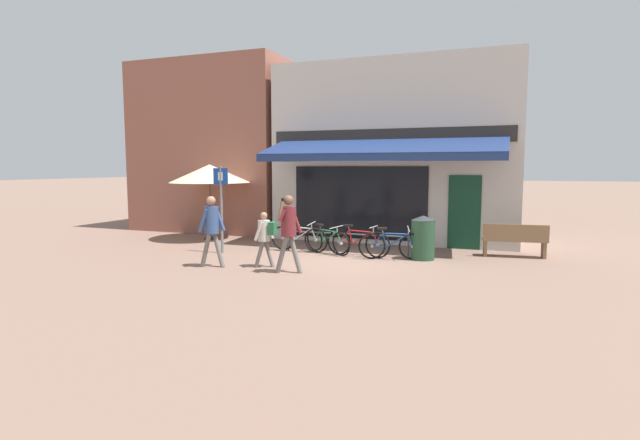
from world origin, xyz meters
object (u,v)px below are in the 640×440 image
(litter_bin, at_px, (423,237))
(pedestrian_adult, at_px, (288,225))
(bicycle_green, at_px, (327,241))
(bicycle_red, at_px, (358,242))
(bicycle_silver, at_px, (299,238))
(parking_sign, at_px, (221,200))
(pedestrian_child, at_px, (265,233))
(pedestrian_second_adult, at_px, (212,224))
(bicycle_blue, at_px, (392,245))
(cafe_parasol, at_px, (210,174))
(park_bench, at_px, (515,240))

(litter_bin, bearing_deg, pedestrian_adult, -132.65)
(bicycle_green, distance_m, bicycle_red, 0.91)
(bicycle_silver, relative_size, parking_sign, 0.73)
(pedestrian_adult, height_order, pedestrian_child, pedestrian_adult)
(bicycle_red, height_order, pedestrian_adult, pedestrian_adult)
(bicycle_silver, distance_m, parking_sign, 2.35)
(pedestrian_second_adult, bearing_deg, bicycle_green, -118.95)
(bicycle_blue, xyz_separation_m, pedestrian_adult, (-1.77, -2.39, 0.70))
(pedestrian_adult, xyz_separation_m, parking_sign, (-2.77, 1.70, 0.38))
(bicycle_blue, height_order, cafe_parasol, cafe_parasol)
(pedestrian_child, bearing_deg, parking_sign, -39.48)
(parking_sign, bearing_deg, bicycle_red, 12.69)
(bicycle_green, relative_size, bicycle_blue, 0.94)
(bicycle_red, relative_size, litter_bin, 1.59)
(pedestrian_second_adult, relative_size, park_bench, 1.02)
(bicycle_silver, bearing_deg, pedestrian_second_adult, -108.00)
(bicycle_blue, xyz_separation_m, parking_sign, (-4.54, -0.69, 1.08))
(bicycle_green, xyz_separation_m, bicycle_red, (0.90, -0.14, 0.02))
(bicycle_blue, relative_size, pedestrian_adult, 0.97)
(bicycle_green, distance_m, pedestrian_second_adult, 3.35)
(bicycle_blue, relative_size, pedestrian_child, 1.29)
(bicycle_green, xyz_separation_m, cafe_parasol, (-4.43, 1.15, 1.76))
(bicycle_silver, xyz_separation_m, pedestrian_second_adult, (-1.04, -2.68, 0.65))
(bicycle_green, height_order, bicycle_blue, bicycle_blue)
(bicycle_red, relative_size, bicycle_blue, 1.06)
(bicycle_silver, relative_size, pedestrian_second_adult, 1.03)
(bicycle_silver, height_order, cafe_parasol, cafe_parasol)
(bicycle_green, height_order, pedestrian_child, pedestrian_child)
(bicycle_silver, distance_m, park_bench, 5.69)
(bicycle_green, height_order, bicycle_red, bicycle_red)
(pedestrian_second_adult, xyz_separation_m, park_bench, (6.60, 3.89, -0.56))
(bicycle_red, height_order, litter_bin, litter_bin)
(bicycle_red, bearing_deg, bicycle_silver, -176.71)
(bicycle_red, bearing_deg, pedestrian_second_adult, -129.79)
(parking_sign, bearing_deg, park_bench, 16.19)
(pedestrian_child, bearing_deg, pedestrian_second_adult, 13.68)
(pedestrian_adult, height_order, cafe_parasol, cafe_parasol)
(bicycle_red, xyz_separation_m, park_bench, (3.82, 1.34, 0.09))
(bicycle_blue, relative_size, cafe_parasol, 0.65)
(bicycle_red, xyz_separation_m, bicycle_blue, (0.94, -0.13, -0.00))
(bicycle_green, xyz_separation_m, pedestrian_child, (-0.70, -2.27, 0.45))
(bicycle_silver, distance_m, pedestrian_adult, 2.88)
(park_bench, bearing_deg, parking_sign, -170.42)
(pedestrian_adult, distance_m, park_bench, 6.08)
(pedestrian_adult, relative_size, pedestrian_second_adult, 1.04)
(litter_bin, bearing_deg, pedestrian_child, -144.57)
(pedestrian_second_adult, distance_m, parking_sign, 1.97)
(litter_bin, bearing_deg, park_bench, 28.03)
(bicycle_silver, xyz_separation_m, parking_sign, (-1.87, -0.94, 1.08))
(bicycle_red, height_order, pedestrian_child, pedestrian_child)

